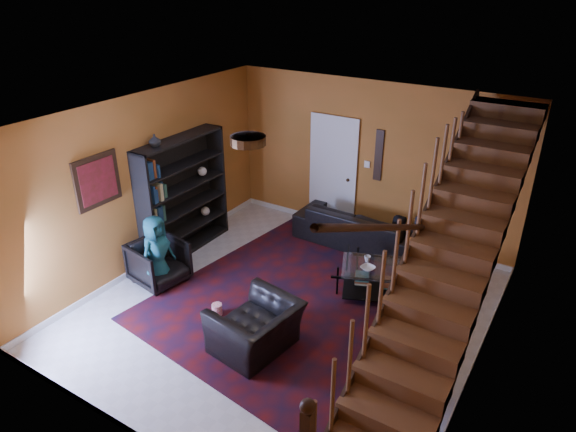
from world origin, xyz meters
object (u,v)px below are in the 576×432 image
at_px(bookshelf, 184,198).
at_px(coffee_table, 386,280).
at_px(sofa, 360,228).
at_px(armchair_right, 256,328).
at_px(armchair_left, 159,263).

bearing_deg(bookshelf, coffee_table, 7.11).
height_order(sofa, coffee_table, sofa).
xyz_separation_m(bookshelf, coffee_table, (3.48, 0.43, -0.67)).
height_order(sofa, armchair_right, armchair_right).
height_order(sofa, armchair_left, armchair_left).
bearing_deg(armchair_left, coffee_table, -55.14).
height_order(bookshelf, armchair_left, bookshelf).
xyz_separation_m(sofa, armchair_right, (0.04, -3.25, 0.00)).
bearing_deg(coffee_table, sofa, 128.18).
bearing_deg(coffee_table, armchair_right, -115.82).
distance_m(bookshelf, armchair_left, 1.26).
relative_size(sofa, armchair_right, 2.22).
bearing_deg(armchair_right, bookshelf, -113.43).
relative_size(armchair_left, coffee_table, 0.51).
bearing_deg(armchair_left, armchair_right, -93.43).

